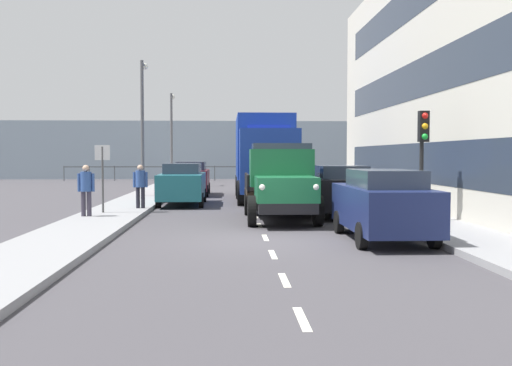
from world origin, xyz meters
The scene contains 18 objects.
ground_plane centered at (0.00, -10.95, 0.00)m, with size 80.00×80.00×0.00m, color #423F44.
sidewalk_left centered at (-4.82, -10.95, 0.07)m, with size 2.12×45.26×0.15m, color gray.
sidewalk_right centered at (4.82, -10.95, 0.07)m, with size 2.12×45.26×0.15m, color gray.
road_centreline_markings centered at (0.00, -9.54, 0.00)m, with size 0.12×39.85×0.01m.
sea_horizon centered at (0.00, -36.58, 2.50)m, with size 80.00×0.80×5.00m, color #8C9EAD.
seawall_railing centered at (0.00, -32.98, 0.92)m, with size 28.08×0.08×1.20m.
truck_vintage_green centered at (-0.73, -3.99, 1.18)m, with size 2.17×5.64×2.43m.
lorry_cargo_blue centered at (-0.74, -12.51, 2.08)m, with size 2.58×8.20×3.87m.
car_navy_kerbside_near centered at (-2.81, 0.23, 0.90)m, with size 1.80×4.25×1.72m.
car_black_kerbside_1 centered at (-2.81, -5.27, 0.89)m, with size 1.92×3.84×1.72m.
car_teal_oppositeside_0 centered at (2.81, -10.15, 0.90)m, with size 1.84×4.56×1.72m.
car_maroon_oppositeside_1 centered at (2.81, -15.86, 0.90)m, with size 1.83×4.15×1.72m.
pedestrian_couple_a centered at (5.37, -4.35, 1.09)m, with size 0.53×0.34×1.61m.
pedestrian_strolling centered at (4.09, -7.05, 1.07)m, with size 0.53×0.34×1.57m.
traffic_light_near centered at (-4.75, -2.65, 2.47)m, with size 0.28×0.41×3.20m.
lamp_post_promenade centered at (4.96, -13.85, 3.95)m, with size 0.32×1.14×6.37m.
lamp_post_far centered at (4.64, -24.72, 3.74)m, with size 0.32×1.14×5.98m.
street_sign centered at (5.11, -5.52, 1.68)m, with size 0.50×0.07×2.25m.
Camera 1 is at (0.93, 14.10, 2.07)m, focal length 40.89 mm.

